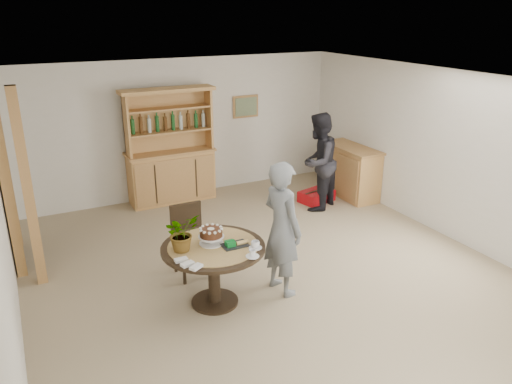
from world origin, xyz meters
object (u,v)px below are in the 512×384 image
object	(u,v)px
sideboard	(350,171)
dining_chair	(189,235)
dining_table	(213,257)
adult_person	(318,162)
hutch	(171,164)
teen_boy	(282,229)
red_suitcase	(316,196)

from	to	relation	value
sideboard	dining_chair	world-z (taller)	dining_chair
dining_table	adult_person	bearing A→B (deg)	35.95
hutch	adult_person	world-z (taller)	hutch
teen_boy	red_suitcase	bearing A→B (deg)	-50.33
dining_table	red_suitcase	distance (m)	3.73
sideboard	teen_boy	xyz separation A→B (m)	(-2.80, -2.35, 0.36)
dining_chair	red_suitcase	world-z (taller)	dining_chair
sideboard	dining_table	xyz separation A→B (m)	(-3.65, -2.25, 0.13)
teen_boy	dining_chair	bearing A→B (deg)	33.41
sideboard	dining_chair	bearing A→B (deg)	-158.70
dining_chair	red_suitcase	distance (m)	3.28
teen_boy	hutch	bearing A→B (deg)	-5.15
sideboard	red_suitcase	bearing A→B (deg)	179.46
teen_boy	red_suitcase	world-z (taller)	teen_boy
sideboard	teen_boy	size ratio (longest dim) A/B	0.75
adult_person	dining_table	bearing A→B (deg)	4.34
hutch	dining_table	xyz separation A→B (m)	(-0.61, -3.49, -0.08)
hutch	teen_boy	size ratio (longest dim) A/B	1.22
teen_boy	sideboard	bearing A→B (deg)	-58.97
hutch	adult_person	xyz separation A→B (m)	(2.14, -1.50, 0.15)
hutch	dining_chair	bearing A→B (deg)	-102.82
red_suitcase	dining_table	bearing A→B (deg)	-155.96
dining_chair	adult_person	xyz separation A→B (m)	(2.74, 1.16, 0.31)
dining_chair	teen_boy	xyz separation A→B (m)	(0.85, -0.93, 0.30)
teen_boy	dining_table	bearing A→B (deg)	74.26
sideboard	dining_chair	distance (m)	3.91
dining_table	red_suitcase	world-z (taller)	dining_table
dining_chair	teen_boy	world-z (taller)	teen_boy
hutch	dining_chair	xyz separation A→B (m)	(-0.61, -2.66, -0.15)
hutch	red_suitcase	world-z (taller)	hutch
hutch	dining_chair	size ratio (longest dim) A/B	2.16
adult_person	hutch	bearing A→B (deg)	-66.73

